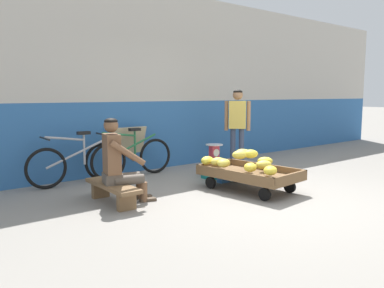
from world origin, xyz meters
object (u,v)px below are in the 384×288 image
(banana_cart, at_px, (249,175))
(shopping_bag, at_px, (223,175))
(low_bench, at_px, (113,189))
(weighing_scale, at_px, (214,152))
(plastic_crate, at_px, (214,170))
(customer_adult, at_px, (237,120))
(vendor_seated, at_px, (118,161))
(bicycle_far_left, at_px, (130,157))
(sign_board, at_px, (126,150))
(bicycle_near_left, at_px, (78,163))

(banana_cart, xyz_separation_m, shopping_bag, (0.08, 0.66, -0.12))
(banana_cart, relative_size, shopping_bag, 6.28)
(low_bench, xyz_separation_m, weighing_scale, (2.13, 0.33, 0.25))
(plastic_crate, bearing_deg, customer_adult, 18.35)
(weighing_scale, height_order, customer_adult, customer_adult)
(vendor_seated, xyz_separation_m, shopping_bag, (1.94, 0.01, -0.45))
(customer_adult, xyz_separation_m, shopping_bag, (-0.96, -0.62, -0.83))
(banana_cart, relative_size, vendor_seated, 1.32)
(bicycle_far_left, distance_m, shopping_bag, 1.69)
(banana_cart, bearing_deg, weighing_scale, 79.15)
(low_bench, distance_m, weighing_scale, 2.17)
(sign_board, bearing_deg, low_bench, -125.10)
(plastic_crate, height_order, shopping_bag, plastic_crate)
(bicycle_far_left, bearing_deg, vendor_seated, -125.30)
(banana_cart, height_order, customer_adult, customer_adult)
(weighing_scale, xyz_separation_m, bicycle_far_left, (-1.05, 1.05, -0.10))
(low_bench, height_order, bicycle_far_left, bicycle_far_left)
(sign_board, xyz_separation_m, shopping_bag, (0.84, -1.69, -0.31))
(plastic_crate, xyz_separation_m, bicycle_near_left, (-2.02, 1.01, 0.20))
(customer_adult, bearing_deg, bicycle_far_left, 158.18)
(shopping_bag, bearing_deg, bicycle_near_left, 144.82)
(customer_adult, bearing_deg, plastic_crate, -161.65)
(plastic_crate, bearing_deg, bicycle_far_left, 135.24)
(plastic_crate, xyz_separation_m, shopping_bag, (-0.11, -0.34, -0.03))
(weighing_scale, height_order, bicycle_near_left, bicycle_near_left)
(customer_adult, height_order, shopping_bag, customer_adult)
(low_bench, height_order, sign_board, sign_board)
(low_bench, xyz_separation_m, bicycle_far_left, (1.07, 1.38, 0.15))
(low_bench, relative_size, vendor_seated, 0.97)
(banana_cart, height_order, low_bench, banana_cart)
(low_bench, distance_m, customer_adult, 3.13)
(low_bench, bearing_deg, bicycle_near_left, 85.36)
(vendor_seated, height_order, bicycle_near_left, vendor_seated)
(bicycle_near_left, bearing_deg, bicycle_far_left, 2.05)
(plastic_crate, distance_m, bicycle_near_left, 2.27)
(shopping_bag, bearing_deg, sign_board, 116.35)
(banana_cart, bearing_deg, low_bench, 161.06)
(banana_cart, height_order, sign_board, sign_board)
(vendor_seated, bearing_deg, weighing_scale, 9.77)
(plastic_crate, distance_m, weighing_scale, 0.30)
(bicycle_far_left, bearing_deg, bicycle_near_left, -177.95)
(plastic_crate, height_order, weighing_scale, weighing_scale)
(banana_cart, distance_m, shopping_bag, 0.67)
(low_bench, bearing_deg, sign_board, 54.90)
(vendor_seated, bearing_deg, sign_board, 57.22)
(weighing_scale, bearing_deg, vendor_seated, -170.23)
(sign_board, bearing_deg, vendor_seated, -122.78)
(sign_board, bearing_deg, banana_cart, -72.23)
(weighing_scale, relative_size, bicycle_far_left, 0.18)
(low_bench, relative_size, bicycle_far_left, 0.67)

